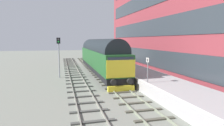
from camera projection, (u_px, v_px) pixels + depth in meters
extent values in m
plane|color=slate|center=(112.00, 84.00, 20.47)|extent=(140.00, 140.00, 0.00)
cube|color=gray|center=(105.00, 83.00, 20.28)|extent=(0.07, 60.00, 0.15)
cube|color=gray|center=(118.00, 82.00, 20.64)|extent=(0.07, 60.00, 0.15)
cube|color=#4A483C|center=(155.00, 120.00, 11.09)|extent=(2.50, 0.26, 0.09)
cube|color=#4A483C|center=(144.00, 110.00, 12.53)|extent=(2.50, 0.26, 0.09)
cube|color=#4A483C|center=(135.00, 103.00, 13.98)|extent=(2.50, 0.26, 0.09)
cube|color=#4A483C|center=(128.00, 97.00, 15.42)|extent=(2.50, 0.26, 0.09)
cube|color=#4A483C|center=(123.00, 92.00, 16.86)|extent=(2.50, 0.26, 0.09)
cube|color=#4A483C|center=(118.00, 88.00, 18.30)|extent=(2.50, 0.26, 0.09)
cube|color=#4A483C|center=(114.00, 85.00, 19.74)|extent=(2.50, 0.26, 0.09)
cube|color=#4A483C|center=(110.00, 82.00, 21.18)|extent=(2.50, 0.26, 0.09)
cube|color=#4A483C|center=(107.00, 79.00, 22.63)|extent=(2.50, 0.26, 0.09)
cube|color=#4A483C|center=(104.00, 77.00, 24.07)|extent=(2.50, 0.26, 0.09)
cube|color=#4A483C|center=(102.00, 75.00, 25.51)|extent=(2.50, 0.26, 0.09)
cube|color=#4A483C|center=(100.00, 73.00, 26.95)|extent=(2.50, 0.26, 0.09)
cube|color=#4A483C|center=(98.00, 71.00, 28.39)|extent=(2.50, 0.26, 0.09)
cube|color=#4A483C|center=(96.00, 70.00, 29.84)|extent=(2.50, 0.26, 0.09)
cube|color=#4A483C|center=(94.00, 68.00, 31.28)|extent=(2.50, 0.26, 0.09)
cube|color=#4A483C|center=(93.00, 67.00, 32.72)|extent=(2.50, 0.26, 0.09)
cube|color=#4A483C|center=(92.00, 66.00, 34.16)|extent=(2.50, 0.26, 0.09)
cube|color=#4A483C|center=(90.00, 65.00, 35.60)|extent=(2.50, 0.26, 0.09)
cube|color=#4A483C|center=(89.00, 64.00, 37.04)|extent=(2.50, 0.26, 0.09)
cube|color=#4A483C|center=(88.00, 63.00, 38.49)|extent=(2.50, 0.26, 0.09)
cube|color=#4A483C|center=(87.00, 62.00, 39.93)|extent=(2.50, 0.26, 0.09)
cube|color=#4A483C|center=(86.00, 61.00, 41.37)|extent=(2.50, 0.26, 0.09)
cube|color=#4A483C|center=(85.00, 61.00, 42.81)|extent=(2.50, 0.26, 0.09)
cube|color=#4A483C|center=(85.00, 60.00, 44.25)|extent=(2.50, 0.26, 0.09)
cube|color=#4A483C|center=(84.00, 59.00, 45.69)|extent=(2.50, 0.26, 0.09)
cube|color=#4A483C|center=(83.00, 59.00, 47.14)|extent=(2.50, 0.26, 0.09)
cube|color=#4A483C|center=(83.00, 58.00, 48.58)|extent=(2.50, 0.26, 0.09)
cube|color=gray|center=(72.00, 85.00, 19.42)|extent=(0.07, 60.00, 0.15)
cube|color=gray|center=(86.00, 84.00, 19.78)|extent=(0.07, 60.00, 0.15)
cube|color=#434441|center=(93.00, 122.00, 10.80)|extent=(2.50, 0.26, 0.09)
cube|color=#434441|center=(89.00, 111.00, 12.40)|extent=(2.50, 0.26, 0.09)
cube|color=#434441|center=(86.00, 103.00, 14.00)|extent=(2.50, 0.26, 0.09)
cube|color=#434441|center=(84.00, 97.00, 15.60)|extent=(2.50, 0.26, 0.09)
cube|color=#434441|center=(81.00, 91.00, 17.20)|extent=(2.50, 0.26, 0.09)
cube|color=#434441|center=(80.00, 87.00, 18.81)|extent=(2.50, 0.26, 0.09)
cube|color=#434441|center=(78.00, 83.00, 20.41)|extent=(2.50, 0.26, 0.09)
cube|color=#434441|center=(77.00, 80.00, 22.01)|extent=(2.50, 0.26, 0.09)
cube|color=#434441|center=(76.00, 77.00, 23.61)|extent=(2.50, 0.26, 0.09)
cube|color=#434441|center=(75.00, 75.00, 25.21)|extent=(2.50, 0.26, 0.09)
cube|color=#434441|center=(74.00, 73.00, 26.82)|extent=(2.50, 0.26, 0.09)
cube|color=#434441|center=(73.00, 71.00, 28.42)|extent=(2.50, 0.26, 0.09)
cube|color=#434441|center=(73.00, 69.00, 30.02)|extent=(2.50, 0.26, 0.09)
cube|color=#434441|center=(72.00, 68.00, 31.62)|extent=(2.50, 0.26, 0.09)
cube|color=#434441|center=(72.00, 67.00, 33.22)|extent=(2.50, 0.26, 0.09)
cube|color=#434441|center=(71.00, 65.00, 34.83)|extent=(2.50, 0.26, 0.09)
cube|color=#434441|center=(71.00, 64.00, 36.43)|extent=(2.50, 0.26, 0.09)
cube|color=#434441|center=(70.00, 63.00, 38.03)|extent=(2.50, 0.26, 0.09)
cube|color=#434441|center=(70.00, 62.00, 39.63)|extent=(2.50, 0.26, 0.09)
cube|color=#434441|center=(70.00, 61.00, 41.23)|extent=(2.50, 0.26, 0.09)
cube|color=#434441|center=(69.00, 61.00, 42.84)|extent=(2.50, 0.26, 0.09)
cube|color=#434441|center=(69.00, 60.00, 44.44)|extent=(2.50, 0.26, 0.09)
cube|color=#434441|center=(69.00, 59.00, 46.04)|extent=(2.50, 0.26, 0.09)
cube|color=#434441|center=(68.00, 59.00, 47.64)|extent=(2.50, 0.26, 0.09)
cube|color=#A19E9F|center=(144.00, 77.00, 21.31)|extent=(4.00, 44.00, 1.00)
cube|color=white|center=(128.00, 73.00, 20.79)|extent=(0.30, 44.00, 0.01)
cube|color=maroon|center=(168.00, 0.00, 26.20)|extent=(4.71, 37.90, 19.87)
cube|color=#2C3339|center=(150.00, 58.00, 26.51)|extent=(0.06, 34.87, 2.22)
cube|color=#2C3339|center=(151.00, 28.00, 26.05)|extent=(0.06, 34.87, 2.22)
cube|color=black|center=(100.00, 67.00, 26.66)|extent=(2.56, 19.43, 0.60)
cube|color=#1B4C21|center=(100.00, 58.00, 26.50)|extent=(2.70, 19.43, 2.10)
cylinder|color=black|center=(100.00, 49.00, 26.35)|extent=(2.56, 17.88, 2.57)
cube|color=yellow|center=(121.00, 69.00, 17.14)|extent=(2.65, 0.08, 1.58)
cube|color=#232D3D|center=(121.00, 61.00, 17.07)|extent=(2.38, 0.04, 0.64)
cube|color=#232D3D|center=(110.00, 55.00, 26.80)|extent=(0.04, 13.60, 0.44)
cylinder|color=black|center=(113.00, 82.00, 16.88)|extent=(0.48, 0.35, 0.48)
cylinder|color=black|center=(130.00, 81.00, 17.25)|extent=(0.48, 0.35, 0.48)
cube|color=yellow|center=(121.00, 88.00, 17.28)|extent=(2.43, 0.36, 0.47)
cylinder|color=black|center=(115.00, 81.00, 19.10)|extent=(1.64, 1.04, 1.04)
cylinder|color=black|center=(112.00, 79.00, 20.15)|extent=(1.64, 1.04, 1.04)
cylinder|color=black|center=(110.00, 77.00, 21.21)|extent=(1.64, 1.04, 1.04)
cylinder|color=black|center=(93.00, 65.00, 32.17)|extent=(1.64, 1.04, 1.04)
cylinder|color=black|center=(92.00, 64.00, 33.23)|extent=(1.64, 1.04, 1.04)
cylinder|color=black|center=(91.00, 63.00, 34.29)|extent=(1.64, 1.04, 1.04)
cylinder|color=gray|center=(59.00, 58.00, 23.46)|extent=(0.14, 0.14, 4.84)
cube|color=black|center=(58.00, 41.00, 23.16)|extent=(0.44, 0.10, 0.71)
cylinder|color=#50504E|center=(58.00, 39.00, 23.09)|extent=(0.20, 0.06, 0.20)
cylinder|color=green|center=(58.00, 42.00, 23.12)|extent=(0.20, 0.06, 0.20)
cylinder|color=slate|center=(148.00, 70.00, 16.21)|extent=(0.08, 0.08, 2.08)
cube|color=white|center=(148.00, 60.00, 16.10)|extent=(0.05, 0.44, 0.36)
cube|color=black|center=(147.00, 60.00, 16.09)|extent=(0.01, 0.20, 0.24)
cylinder|color=#283130|center=(122.00, 62.00, 27.97)|extent=(0.13, 0.13, 0.84)
cylinder|color=#283130|center=(122.00, 62.00, 28.17)|extent=(0.13, 0.13, 0.84)
cylinder|color=tan|center=(122.00, 57.00, 27.99)|extent=(0.42, 0.42, 0.56)
sphere|color=tan|center=(122.00, 54.00, 27.94)|extent=(0.22, 0.22, 0.22)
cylinder|color=tan|center=(122.00, 57.00, 27.78)|extent=(0.09, 0.09, 0.52)
cylinder|color=tan|center=(122.00, 57.00, 28.20)|extent=(0.09, 0.09, 0.52)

